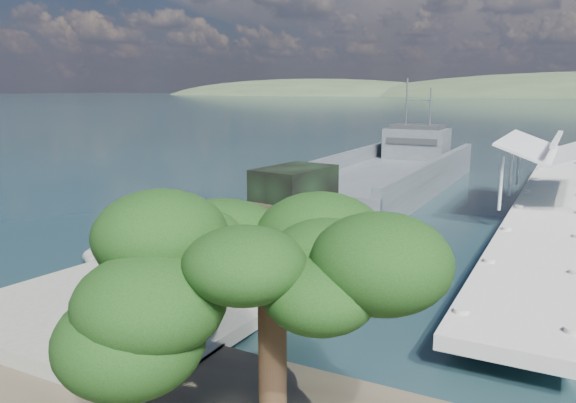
{
  "coord_description": "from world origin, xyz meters",
  "views": [
    {
      "loc": [
        14.25,
        -19.51,
        8.31
      ],
      "look_at": [
        1.01,
        6.0,
        2.47
      ],
      "focal_mm": 35.0,
      "sensor_mm": 36.0,
      "label": 1
    }
  ],
  "objects_px": {
    "pier": "(551,197)",
    "overhang_tree": "(262,273)",
    "landing_craft": "(384,181)",
    "military_truck": "(275,216)",
    "soldier": "(151,241)"
  },
  "relations": [
    {
      "from": "pier",
      "to": "military_truck",
      "type": "relative_size",
      "value": 4.83
    },
    {
      "from": "pier",
      "to": "landing_craft",
      "type": "bearing_deg",
      "value": 156.73
    },
    {
      "from": "soldier",
      "to": "overhang_tree",
      "type": "height_order",
      "value": "overhang_tree"
    },
    {
      "from": "landing_craft",
      "to": "overhang_tree",
      "type": "xyz_separation_m",
      "value": [
        8.71,
        -34.93,
        4.05
      ]
    },
    {
      "from": "landing_craft",
      "to": "overhang_tree",
      "type": "relative_size",
      "value": 5.03
    },
    {
      "from": "landing_craft",
      "to": "overhang_tree",
      "type": "bearing_deg",
      "value": -76.02
    },
    {
      "from": "military_truck",
      "to": "soldier",
      "type": "height_order",
      "value": "military_truck"
    },
    {
      "from": "landing_craft",
      "to": "overhang_tree",
      "type": "height_order",
      "value": "landing_craft"
    },
    {
      "from": "pier",
      "to": "landing_craft",
      "type": "height_order",
      "value": "landing_craft"
    },
    {
      "from": "pier",
      "to": "overhang_tree",
      "type": "distance_m",
      "value": 29.96
    },
    {
      "from": "soldier",
      "to": "pier",
      "type": "bearing_deg",
      "value": 49.62
    },
    {
      "from": "landing_craft",
      "to": "overhang_tree",
      "type": "distance_m",
      "value": 36.23
    },
    {
      "from": "military_truck",
      "to": "overhang_tree",
      "type": "relative_size",
      "value": 1.36
    },
    {
      "from": "pier",
      "to": "military_truck",
      "type": "height_order",
      "value": "pier"
    },
    {
      "from": "military_truck",
      "to": "pier",
      "type": "bearing_deg",
      "value": 63.87
    }
  ]
}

